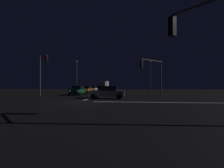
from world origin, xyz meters
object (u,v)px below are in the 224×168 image
Objects in this scene: sedan_silver at (92,89)px; streetlamp_left_far at (77,74)px; streetlamp_right_far at (150,74)px; sedan_orange at (86,90)px; traffic_signal_ne at (153,70)px; sedan_gray_crossing at (107,92)px; traffic_signal_se at (207,35)px; sedan_black at (99,89)px; traffic_signal_nw at (43,68)px; sedan_green at (78,90)px; box_truck at (104,85)px.

streetlamp_left_far reaches higher than sedan_silver.
sedan_silver is at bearing -49.34° from streetlamp_left_far.
sedan_orange is at bearing -137.47° from streetlamp_right_far.
streetlamp_right_far is at bearing 84.65° from traffic_signal_ne.
traffic_signal_se reaches higher than sedan_gray_crossing.
sedan_black is (0.43, 6.54, 0.00)m from sedan_silver.
sedan_black is 0.67× the size of traffic_signal_nw.
sedan_green is at bearing -91.02° from sedan_black.
sedan_silver is 0.75× the size of traffic_signal_se.
box_truck is 0.98× the size of streetlamp_right_far.
sedan_green and sedan_orange have the same top height.
sedan_green is 18.38m from sedan_black.
traffic_signal_se is at bearing -68.42° from sedan_silver.
traffic_signal_ne is at bearing -37.41° from sedan_orange.
traffic_signal_se is 0.89× the size of traffic_signal_nw.
streetlamp_left_far is at bearing 129.40° from traffic_signal_ne.
traffic_signal_nw is at bearing -85.74° from streetlamp_left_far.
traffic_signal_se reaches higher than sedan_green.
traffic_signal_nw is (-4.59, -14.88, 3.61)m from sedan_silver.
sedan_green is at bearing -126.92° from streetlamp_right_far.
sedan_green is 9.97m from sedan_gray_crossing.
box_truck is 34.56m from sedan_gray_crossing.
sedan_green is 1.00× the size of sedan_orange.
streetlamp_left_far is at bearing 173.78° from sedan_black.
traffic_signal_ne is (11.91, -21.89, 3.04)m from sedan_black.
streetlamp_right_far is (2.12, 22.62, 1.06)m from traffic_signal_ne.
sedan_green is 0.51× the size of streetlamp_right_far.
box_truck is (-0.07, 7.88, 0.91)m from sedan_black.
box_truck is 10.29m from streetlamp_left_far.
sedan_gray_crossing is 29.97m from streetlamp_left_far.
streetlamp_right_far is at bearing 73.22° from sedan_gray_crossing.
sedan_silver is at bearing 90.44° from sedan_orange.
streetlamp_left_far reaches higher than sedan_green.
sedan_orange is 0.51× the size of streetlamp_right_far.
traffic_signal_ne is at bearing -50.60° from streetlamp_left_far.
traffic_signal_se is at bearing -58.20° from sedan_green.
sedan_orange is 15.04m from sedan_gray_crossing.
traffic_signal_ne is 0.63× the size of streetlamp_left_far.
streetlamp_left_far reaches higher than traffic_signal_se.
sedan_silver is 1.00× the size of sedan_gray_crossing.
streetlamp_right_far is (14.10, -7.15, 3.19)m from box_truck.
sedan_orange is at bearing -64.56° from streetlamp_left_far.
streetlamp_left_far is at bearing -132.70° from box_truck.
sedan_silver is at bearing -91.43° from box_truck.
sedan_silver is at bearing 90.50° from sedan_green.
streetlamp_left_far is (-6.24, 7.27, 4.24)m from sedan_silver.
streetlamp_left_far reaches higher than traffic_signal_nw.
sedan_black is 1.00× the size of sedan_gray_crossing.
traffic_signal_nw is at bearing -103.19° from sedan_black.
traffic_signal_nw is (-4.95, -29.30, 2.71)m from box_truck.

